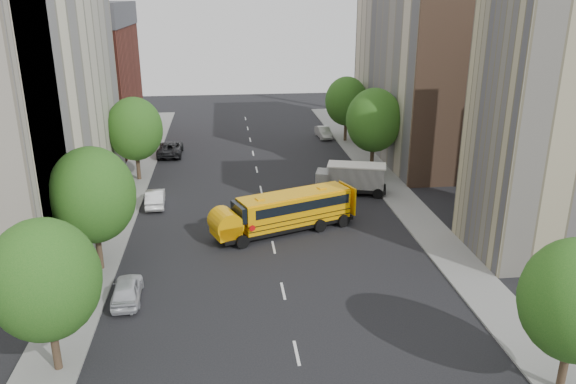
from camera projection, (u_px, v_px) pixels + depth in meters
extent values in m
plane|color=black|center=(271.00, 235.00, 40.04)|extent=(120.00, 120.00, 0.00)
cube|color=slate|center=(118.00, 216.00, 43.44)|extent=(3.00, 80.00, 0.12)
cube|color=slate|center=(405.00, 204.00, 45.97)|extent=(3.00, 80.00, 0.12)
cube|color=silver|center=(261.00, 190.00, 49.40)|extent=(0.15, 64.00, 0.01)
cube|color=beige|center=(13.00, 86.00, 40.35)|extent=(10.00, 26.00, 20.00)
cube|color=maroon|center=(86.00, 87.00, 62.11)|extent=(10.00, 15.00, 13.00)
cube|color=tan|center=(563.00, 126.00, 34.97)|extent=(10.00, 7.00, 17.00)
cube|color=beige|center=(427.00, 69.00, 57.74)|extent=(10.00, 22.00, 18.00)
cube|color=brown|center=(472.00, 85.00, 47.44)|extent=(10.10, 0.30, 18.00)
cylinder|color=#38281C|center=(55.00, 345.00, 25.28)|extent=(0.36, 0.36, 2.70)
ellipsoid|color=#144D14|center=(45.00, 280.00, 24.18)|extent=(4.80, 4.80, 5.52)
cylinder|color=#38281C|center=(99.00, 249.00, 34.61)|extent=(0.36, 0.36, 2.88)
ellipsoid|color=#144D14|center=(92.00, 195.00, 33.44)|extent=(5.12, 5.12, 5.89)
cylinder|color=#38281C|center=(138.00, 166.00, 51.47)|extent=(0.36, 0.36, 2.81)
ellipsoid|color=#144D14|center=(135.00, 129.00, 50.33)|extent=(4.99, 4.99, 5.74)
cylinder|color=#38281C|center=(564.00, 365.00, 23.97)|extent=(0.36, 0.36, 2.59)
cylinder|color=#38281C|center=(372.00, 157.00, 53.87)|extent=(0.36, 0.36, 2.95)
ellipsoid|color=#144D14|center=(374.00, 120.00, 52.66)|extent=(5.25, 5.25, 6.04)
cylinder|color=#38281C|center=(345.00, 130.00, 65.14)|extent=(0.36, 0.36, 2.74)
ellipsoid|color=#144D14|center=(346.00, 101.00, 64.02)|extent=(4.86, 4.86, 5.59)
cube|color=black|center=(285.00, 225.00, 40.61)|extent=(10.38, 5.81, 0.27)
cube|color=#F3A304|center=(293.00, 208.00, 40.49)|extent=(8.49, 5.05, 2.10)
cube|color=#F3A304|center=(231.00, 228.00, 38.60)|extent=(2.28, 2.55, 0.91)
cube|color=black|center=(244.00, 211.00, 38.65)|extent=(1.17, 2.12, 1.10)
cube|color=#F3A304|center=(293.00, 194.00, 40.13)|extent=(8.42, 4.88, 0.13)
cube|color=black|center=(295.00, 202.00, 40.41)|extent=(7.83, 4.84, 0.68)
cube|color=black|center=(293.00, 217.00, 40.73)|extent=(8.51, 5.10, 0.05)
cube|color=black|center=(293.00, 213.00, 40.61)|extent=(8.51, 5.10, 0.05)
cube|color=#F3A304|center=(342.00, 199.00, 42.29)|extent=(0.94, 2.18, 2.10)
cube|color=#F3A304|center=(262.00, 198.00, 39.03)|extent=(0.71, 0.71, 0.09)
cube|color=#F3A304|center=(319.00, 188.00, 41.01)|extent=(0.71, 0.71, 0.09)
cylinder|color=#F3A304|center=(231.00, 222.00, 38.44)|extent=(2.54, 2.64, 1.92)
cylinder|color=red|center=(255.00, 227.00, 38.02)|extent=(0.44, 0.20, 0.46)
cylinder|color=black|center=(247.00, 241.00, 38.12)|extent=(0.95, 0.58, 0.91)
cylinder|color=black|center=(234.00, 229.00, 40.03)|extent=(0.95, 0.58, 0.91)
cylinder|color=black|center=(317.00, 226.00, 40.54)|extent=(0.95, 0.58, 0.91)
cylinder|color=black|center=(302.00, 215.00, 42.45)|extent=(0.95, 0.58, 0.91)
cylinder|color=black|center=(339.00, 221.00, 41.33)|extent=(0.95, 0.58, 0.91)
cylinder|color=black|center=(323.00, 211.00, 43.24)|extent=(0.95, 0.58, 0.91)
cube|color=black|center=(350.00, 187.00, 48.39)|extent=(6.45, 3.65, 0.31)
cube|color=silver|center=(356.00, 176.00, 47.95)|extent=(5.05, 3.16, 1.84)
cube|color=silver|center=(324.00, 178.00, 48.48)|extent=(1.91, 2.26, 1.22)
cube|color=silver|center=(357.00, 165.00, 47.63)|extent=(5.27, 3.31, 0.12)
cylinder|color=black|center=(323.00, 191.00, 47.81)|extent=(0.89, 0.48, 0.86)
cylinder|color=black|center=(325.00, 183.00, 49.71)|extent=(0.89, 0.48, 0.86)
cylinder|color=black|center=(352.00, 192.00, 47.44)|extent=(0.89, 0.48, 0.86)
cylinder|color=black|center=(353.00, 185.00, 49.34)|extent=(0.89, 0.48, 0.86)
cylinder|color=black|center=(378.00, 194.00, 47.09)|extent=(0.89, 0.48, 0.86)
cylinder|color=black|center=(379.00, 186.00, 48.99)|extent=(0.89, 0.48, 0.86)
imported|color=silver|center=(127.00, 290.00, 31.35)|extent=(1.76, 3.99, 1.34)
imported|color=white|center=(155.00, 198.00, 45.46)|extent=(1.68, 4.19, 1.36)
imported|color=black|center=(170.00, 148.00, 59.71)|extent=(2.50, 5.42, 1.51)
imported|color=#3C365F|center=(364.00, 174.00, 51.00)|extent=(2.21, 4.68, 1.55)
imported|color=#A4A49F|center=(324.00, 132.00, 67.04)|extent=(1.67, 4.06, 1.31)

